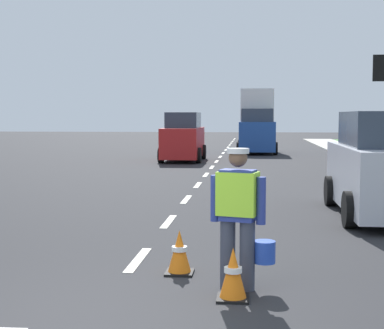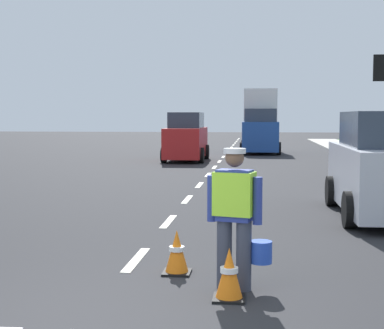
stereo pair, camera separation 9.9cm
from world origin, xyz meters
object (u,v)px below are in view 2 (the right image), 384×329
(traffic_cone_far, at_px, (177,252))
(car_parked_curbside, at_px, (382,168))
(car_oncoming_second, at_px, (186,138))
(road_worker, at_px, (236,211))
(delivery_truck, at_px, (260,124))
(traffic_cone_near, at_px, (229,274))

(traffic_cone_far, distance_m, car_parked_curbside, 5.92)
(car_oncoming_second, bearing_deg, road_worker, -81.22)
(delivery_truck, distance_m, car_oncoming_second, 7.02)
(car_oncoming_second, bearing_deg, delivery_truck, 60.96)
(delivery_truck, bearing_deg, car_parked_curbside, -83.38)
(traffic_cone_near, distance_m, delivery_truck, 26.09)
(traffic_cone_near, bearing_deg, traffic_cone_far, 126.20)
(car_parked_curbside, bearing_deg, road_worker, -117.42)
(traffic_cone_far, distance_m, car_oncoming_second, 19.09)
(traffic_cone_near, xyz_separation_m, car_oncoming_second, (-2.95, 19.94, 0.74))
(traffic_cone_near, xyz_separation_m, delivery_truck, (0.44, 26.06, 1.32))
(car_parked_curbside, distance_m, car_oncoming_second, 15.36)
(car_parked_curbside, bearing_deg, car_oncoming_second, 112.03)
(road_worker, xyz_separation_m, delivery_truck, (0.38, 25.66, 0.68))
(road_worker, bearing_deg, car_parked_curbside, 62.58)
(delivery_truck, bearing_deg, traffic_cone_far, -92.68)
(road_worker, xyz_separation_m, traffic_cone_near, (-0.06, -0.40, -0.64))
(road_worker, bearing_deg, traffic_cone_near, -98.79)
(traffic_cone_far, bearing_deg, car_parked_curbside, 53.05)
(delivery_truck, bearing_deg, traffic_cone_near, -90.98)
(traffic_cone_far, bearing_deg, delivery_truck, 87.32)
(traffic_cone_far, height_order, delivery_truck, delivery_truck)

